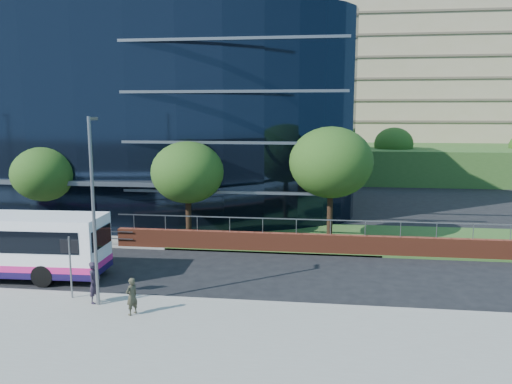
# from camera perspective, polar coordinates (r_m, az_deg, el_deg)

# --- Properties ---
(ground) EXTENTS (200.00, 200.00, 0.00)m
(ground) POSITION_cam_1_polar(r_m,az_deg,el_deg) (27.72, -27.06, -9.38)
(ground) COLOR black
(ground) RESTS_ON ground
(far_forecourt) EXTENTS (50.00, 8.00, 0.10)m
(far_forecourt) POSITION_cam_1_polar(r_m,az_deg,el_deg) (39.78, -25.31, -3.77)
(far_forecourt) COLOR gray
(far_forecourt) RESTS_ON ground
(grass_verge) EXTENTS (36.00, 8.00, 0.12)m
(grass_verge) POSITION_cam_1_polar(r_m,az_deg,el_deg) (34.66, 21.73, -5.33)
(grass_verge) COLOR #2D511E
(grass_verge) RESTS_ON ground
(glass_office) EXTENTS (44.00, 23.10, 16.00)m
(glass_office) POSITION_cam_1_polar(r_m,az_deg,el_deg) (46.59, -17.31, 8.32)
(glass_office) COLOR black
(glass_office) RESTS_ON ground
(retaining_wall) EXTENTS (34.00, 0.40, 2.11)m
(retaining_wall) POSITION_cam_1_polar(r_m,az_deg,el_deg) (30.20, 16.11, -6.03)
(retaining_wall) COLOR brown
(retaining_wall) RESTS_ON ground
(apartment_block) EXTENTS (60.00, 42.00, 30.00)m
(apartment_block) POSITION_cam_1_polar(r_m,az_deg,el_deg) (80.53, 19.69, 10.59)
(apartment_block) COLOR #2D511E
(apartment_block) RESTS_ON ground
(street_sign) EXTENTS (0.85, 0.09, 2.80)m
(street_sign) POSITION_cam_1_polar(r_m,az_deg,el_deg) (23.52, -20.50, -6.68)
(street_sign) COLOR slate
(street_sign) RESTS_ON pavement_near
(tree_far_b) EXTENTS (4.29, 4.29, 6.05)m
(tree_far_b) POSITION_cam_1_polar(r_m,az_deg,el_deg) (36.28, -23.04, 1.89)
(tree_far_b) COLOR black
(tree_far_b) RESTS_ON ground
(tree_far_c) EXTENTS (4.62, 4.62, 6.51)m
(tree_far_c) POSITION_cam_1_polar(r_m,az_deg,el_deg) (31.87, -7.83, 2.22)
(tree_far_c) COLOR black
(tree_far_c) RESTS_ON ground
(tree_far_d) EXTENTS (5.28, 5.28, 7.44)m
(tree_far_d) POSITION_cam_1_polar(r_m,az_deg,el_deg) (31.69, 8.57, 3.35)
(tree_far_d) COLOR black
(tree_far_d) RESTS_ON ground
(tree_dist_e) EXTENTS (4.62, 4.62, 6.51)m
(tree_dist_e) POSITION_cam_1_polar(r_m,az_deg,el_deg) (62.25, 15.46, 5.31)
(tree_dist_e) COLOR black
(tree_dist_e) RESTS_ON ground
(streetlight_east) EXTENTS (0.15, 0.77, 8.00)m
(streetlight_east) POSITION_cam_1_polar(r_m,az_deg,el_deg) (21.84, -18.07, -1.56)
(streetlight_east) COLOR slate
(streetlight_east) RESTS_ON pavement_near
(pedestrian) EXTENTS (0.54, 0.73, 1.82)m
(pedestrian) POSITION_cam_1_polar(r_m,az_deg,el_deg) (22.93, -17.95, -9.80)
(pedestrian) COLOR #261E2E
(pedestrian) RESTS_ON pavement_near
(pedestrian_b) EXTENTS (0.59, 0.67, 1.55)m
(pedestrian_b) POSITION_cam_1_polar(r_m,az_deg,el_deg) (21.28, -14.02, -11.48)
(pedestrian_b) COLOR #383627
(pedestrian_b) RESTS_ON pavement_near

